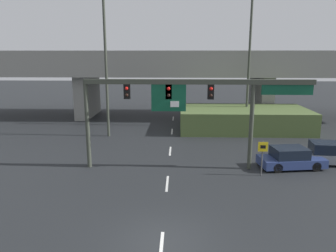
{
  "coord_description": "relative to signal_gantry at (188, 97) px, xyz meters",
  "views": [
    {
      "loc": [
        0.65,
        -12.19,
        7.53
      ],
      "look_at": [
        0.0,
        7.4,
        3.17
      ],
      "focal_mm": 35.0,
      "sensor_mm": 36.0,
      "label": 1
    }
  ],
  "objects": [
    {
      "name": "ground_plane",
      "position": [
        -1.21,
        -8.69,
        -4.78
      ],
      "size": [
        160.0,
        160.0,
        0.0
      ],
      "primitive_type": "plane",
      "color": "black"
    },
    {
      "name": "parked_sedan_mid_right",
      "position": [
        9.94,
        1.32,
        -4.09
      ],
      "size": [
        4.46,
        2.26,
        1.5
      ],
      "rotation": [
        0.0,
        0.0,
        -0.11
      ],
      "color": "gray",
      "rests_on": "ground"
    },
    {
      "name": "speed_limit_sign",
      "position": [
        4.66,
        -1.25,
        -3.31
      ],
      "size": [
        0.6,
        0.11,
        2.25
      ],
      "color": "#4C4C4C",
      "rests_on": "ground"
    },
    {
      "name": "grass_embankment",
      "position": [
        5.95,
        11.64,
        -3.71
      ],
      "size": [
        12.68,
        6.67,
        2.14
      ],
      "color": "#4C6033",
      "rests_on": "ground"
    },
    {
      "name": "highway_light_pole_near",
      "position": [
        -7.07,
        8.5,
        1.86
      ],
      "size": [
        0.7,
        0.36,
        12.52
      ],
      "color": "#383D33",
      "rests_on": "ground"
    },
    {
      "name": "highway_light_pole_far",
      "position": [
        6.47,
        12.85,
        3.57
      ],
      "size": [
        0.7,
        0.36,
        15.93
      ],
      "color": "#383D33",
      "rests_on": "ground"
    },
    {
      "name": "lane_markings",
      "position": [
        -1.21,
        3.88,
        -4.77
      ],
      "size": [
        0.14,
        28.79,
        0.01
      ],
      "color": "silver",
      "rests_on": "ground"
    },
    {
      "name": "parked_sedan_near_right",
      "position": [
        6.96,
        0.3,
        -4.12
      ],
      "size": [
        4.42,
        2.44,
        1.41
      ],
      "rotation": [
        0.0,
        0.0,
        0.14
      ],
      "color": "navy",
      "rests_on": "ground"
    },
    {
      "name": "signal_gantry",
      "position": [
        0.0,
        0.0,
        0.0
      ],
      "size": [
        14.72,
        0.44,
        5.93
      ],
      "color": "#383D33",
      "rests_on": "ground"
    },
    {
      "name": "overpass_bridge",
      "position": [
        -1.21,
        18.46,
        0.85
      ],
      "size": [
        49.28,
        8.56,
        7.82
      ],
      "color": "gray",
      "rests_on": "ground"
    }
  ]
}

